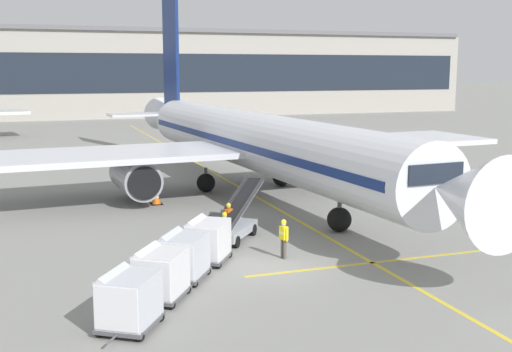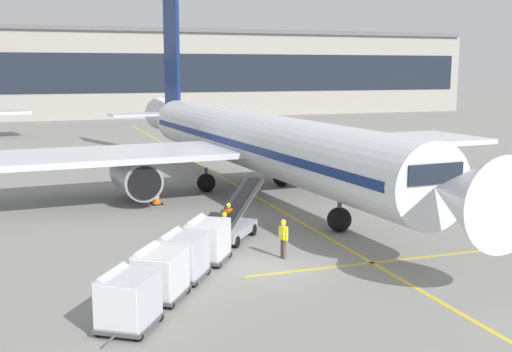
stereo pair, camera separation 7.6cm
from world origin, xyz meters
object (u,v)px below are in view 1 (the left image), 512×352
parked_airplane (250,141)px  safety_cone_wingtip (156,198)px  baggage_cart_third (160,273)px  ground_crew_by_carts (229,218)px  ground_crew_by_loader (225,228)px  baggage_cart_lead (207,239)px  safety_cone_engine_keepout (139,195)px  ground_crew_marshaller (284,236)px  safety_cone_nose_mark (147,195)px  baggage_cart_fourth (128,299)px  belt_loader (232,222)px  baggage_cart_second (183,255)px

parked_airplane → safety_cone_wingtip: 7.68m
baggage_cart_third → ground_crew_by_carts: size_ratio=1.56×
ground_crew_by_loader → baggage_cart_lead: bearing=-127.5°
baggage_cart_third → safety_cone_wingtip: baggage_cart_third is taller
baggage_cart_lead → safety_cone_engine_keepout: bearing=92.8°
ground_crew_marshaller → safety_cone_wingtip: 13.46m
ground_crew_by_loader → baggage_cart_third: bearing=-126.2°
ground_crew_marshaller → safety_cone_nose_mark: bearing=103.3°
baggage_cart_lead → safety_cone_nose_mark: (-0.19, 13.98, -0.67)m
parked_airplane → ground_crew_marshaller: bearing=-103.2°
baggage_cart_third → safety_cone_engine_keepout: 18.12m
ground_crew_by_carts → safety_cone_engine_keepout: (-2.70, 10.67, -0.66)m
baggage_cart_lead → safety_cone_nose_mark: size_ratio=3.98×
ground_crew_by_carts → safety_cone_wingtip: size_ratio=2.18×
baggage_cart_third → safety_cone_nose_mark: 18.01m
baggage_cart_fourth → ground_crew_marshaller: bearing=36.6°
belt_loader → ground_crew_by_loader: (-0.88, -1.69, 0.19)m
baggage_cart_fourth → ground_crew_by_carts: baggage_cart_fourth is taller
baggage_cart_lead → baggage_cart_second: size_ratio=1.00×
ground_crew_by_carts → safety_cone_nose_mark: 10.73m
parked_airplane → ground_crew_by_carts: size_ratio=26.44×
parked_airplane → ground_crew_marshaller: size_ratio=26.44×
belt_loader → baggage_cart_second: belt_loader is taller
baggage_cart_second → ground_crew_marshaller: (4.74, 1.36, -0.00)m
ground_crew_by_loader → safety_cone_wingtip: size_ratio=2.18×
baggage_cart_third → baggage_cart_fourth: size_ratio=1.00×
parked_airplane → belt_loader: bearing=-112.6°
ground_crew_by_loader → safety_cone_nose_mark: 12.45m
belt_loader → safety_cone_nose_mark: (-2.33, 10.65, -0.48)m
ground_crew_by_loader → safety_cone_engine_keepout: 12.70m
baggage_cart_lead → baggage_cart_fourth: bearing=-124.4°
ground_crew_by_carts → safety_cone_wingtip: ground_crew_by_carts is taller
baggage_cart_lead → safety_cone_nose_mark: bearing=90.8°
safety_cone_wingtip → belt_loader: bearing=-77.4°
belt_loader → safety_cone_engine_keepout: size_ratio=7.32×
parked_airplane → safety_cone_wingtip: (-6.73, -2.12, -3.05)m
baggage_cart_third → ground_crew_by_loader: 6.77m
ground_crew_by_carts → ground_crew_marshaller: 4.27m
ground_crew_by_carts → safety_cone_wingtip: 9.20m
baggage_cart_lead → baggage_cart_third: 4.72m
safety_cone_nose_mark → baggage_cart_third: bearing=-98.2°
ground_crew_by_carts → ground_crew_marshaller: same height
ground_crew_marshaller → safety_cone_wingtip: ground_crew_marshaller is taller
baggage_cart_second → baggage_cart_fourth: size_ratio=1.00×
ground_crew_marshaller → baggage_cart_fourth: bearing=-143.4°
baggage_cart_fourth → belt_loader: bearing=56.2°
baggage_cart_lead → ground_crew_by_loader: bearing=52.5°
belt_loader → ground_crew_by_loader: belt_loader is taller
baggage_cart_third → ground_crew_by_loader: baggage_cart_third is taller
parked_airplane → ground_crew_by_carts: (-4.82, -11.10, -2.44)m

